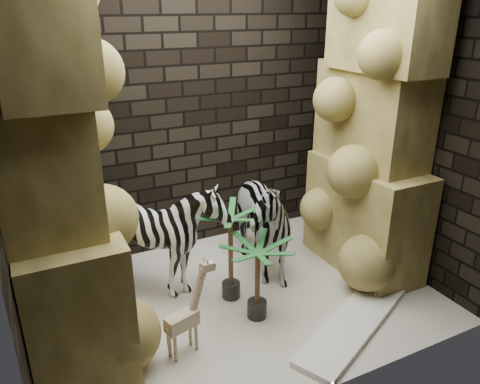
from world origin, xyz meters
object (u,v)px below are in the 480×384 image
zebra_right (253,211)px  giraffe_toy (181,312)px  palm_front (231,254)px  surfboard (353,324)px  zebra_left (165,243)px  palm_back (257,280)px

zebra_right → giraffe_toy: size_ratio=1.70×
palm_front → surfboard: 1.20m
giraffe_toy → surfboard: size_ratio=0.53×
zebra_left → palm_back: size_ratio=1.56×
palm_back → surfboard: bearing=-36.4°
giraffe_toy → palm_front: bearing=22.1°
zebra_right → palm_back: bearing=-110.7°
palm_front → zebra_left: bearing=144.7°
zebra_right → giraffe_toy: zebra_right is taller
giraffe_toy → surfboard: bearing=-29.6°
zebra_right → surfboard: 1.39m
giraffe_toy → surfboard: 1.48m
zebra_left → surfboard: bearing=-47.9°
zebra_right → palm_front: 0.57m
palm_back → surfboard: (0.66, -0.49, -0.34)m
zebra_right → palm_back: zebra_right is taller
zebra_left → palm_front: bearing=-39.0°
zebra_left → giraffe_toy: zebra_left is taller
palm_front → surfboard: palm_front is taller
zebra_left → giraffe_toy: (-0.16, -0.87, -0.13)m
palm_front → palm_back: palm_front is taller
zebra_left → surfboard: (1.23, -1.20, -0.49)m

